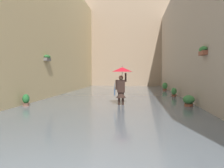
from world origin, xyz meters
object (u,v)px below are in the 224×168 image
at_px(potted_plant_near_right, 26,102).
at_px(potted_plant_mid_left, 174,93).
at_px(person_wading, 122,79).
at_px(potted_plant_far_left, 189,102).
at_px(potted_plant_near_left, 165,87).

relative_size(potted_plant_near_right, potted_plant_mid_left, 0.97).
bearing_deg(potted_plant_near_right, potted_plant_mid_left, -145.64).
bearing_deg(person_wading, potted_plant_near_right, 11.86).
bearing_deg(potted_plant_near_right, potted_plant_far_left, -173.78).
relative_size(potted_plant_near_left, potted_plant_mid_left, 1.16).
distance_m(potted_plant_near_right, potted_plant_far_left, 7.72).
height_order(person_wading, potted_plant_mid_left, person_wading).
distance_m(potted_plant_near_left, potted_plant_near_right, 13.13).
distance_m(potted_plant_far_left, potted_plant_mid_left, 4.42).
distance_m(potted_plant_near_right, potted_plant_mid_left, 9.30).
bearing_deg(potted_plant_near_left, potted_plant_far_left, 89.75).
height_order(potted_plant_near_left, potted_plant_mid_left, potted_plant_near_left).
bearing_deg(potted_plant_far_left, person_wading, -1.88).
bearing_deg(person_wading, potted_plant_near_left, -108.49).
bearing_deg(potted_plant_near_right, potted_plant_near_left, -125.98).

